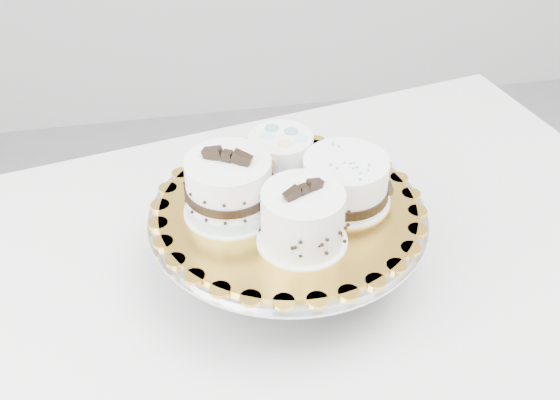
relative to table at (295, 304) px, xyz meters
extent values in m
cube|color=white|center=(0.00, 0.00, 0.06)|extent=(1.31, 1.00, 0.04)
cube|color=white|center=(0.46, 0.44, -0.31)|extent=(0.06, 0.06, 0.71)
cylinder|color=gray|center=(-0.01, 0.00, 0.09)|extent=(0.17, 0.17, 0.01)
cylinder|color=gray|center=(-0.01, 0.00, 0.13)|extent=(0.11, 0.11, 0.09)
cylinder|color=silver|center=(-0.01, 0.00, 0.18)|extent=(0.37, 0.37, 0.01)
cylinder|color=silver|center=(-0.01, 0.00, 0.17)|extent=(0.38, 0.38, 0.00)
cylinder|color=gold|center=(-0.01, 0.00, 0.19)|extent=(0.40, 0.40, 0.01)
cylinder|color=white|center=(-0.01, -0.07, 0.19)|extent=(0.12, 0.12, 0.00)
cylinder|color=white|center=(-0.01, -0.07, 0.23)|extent=(0.14, 0.14, 0.07)
cylinder|color=white|center=(-0.09, 0.01, 0.19)|extent=(0.12, 0.12, 0.00)
cylinder|color=white|center=(-0.09, 0.01, 0.23)|extent=(0.15, 0.15, 0.08)
cylinder|color=silver|center=(-0.09, 0.01, 0.20)|extent=(0.12, 0.12, 0.02)
cylinder|color=black|center=(-0.09, 0.01, 0.23)|extent=(0.12, 0.12, 0.01)
cylinder|color=white|center=(-0.01, 0.07, 0.19)|extent=(0.10, 0.10, 0.00)
cylinder|color=white|center=(-0.01, 0.07, 0.22)|extent=(0.12, 0.12, 0.06)
cylinder|color=white|center=(0.06, 0.00, 0.19)|extent=(0.13, 0.13, 0.00)
cylinder|color=white|center=(0.06, 0.00, 0.22)|extent=(0.11, 0.11, 0.06)
cylinder|color=black|center=(0.06, 0.00, 0.21)|extent=(0.12, 0.12, 0.01)
camera|label=1|loc=(-0.16, -0.72, 0.77)|focal=45.00mm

